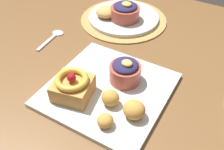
# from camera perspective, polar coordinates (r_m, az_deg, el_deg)

# --- Properties ---
(dining_table) EXTENTS (1.49, 0.99, 0.73)m
(dining_table) POSITION_cam_1_polar(r_m,az_deg,el_deg) (0.79, 2.69, -2.16)
(dining_table) COLOR brown
(dining_table) RESTS_ON ground_plane
(woven_placemat) EXTENTS (0.31, 0.31, 0.00)m
(woven_placemat) POSITION_cam_1_polar(r_m,az_deg,el_deg) (0.94, 2.61, 12.36)
(woven_placemat) COLOR #AD894C
(woven_placemat) RESTS_ON dining_table
(front_plate) EXTENTS (0.29, 0.29, 0.01)m
(front_plate) POSITION_cam_1_polar(r_m,az_deg,el_deg) (0.65, -0.89, -3.25)
(front_plate) COLOR silver
(front_plate) RESTS_ON dining_table
(cake_slice) EXTENTS (0.10, 0.10, 0.07)m
(cake_slice) POSITION_cam_1_polar(r_m,az_deg,el_deg) (0.61, -8.81, -2.49)
(cake_slice) COLOR #C68E47
(cake_slice) RESTS_ON front_plate
(berry_ramekin) EXTENTS (0.08, 0.08, 0.07)m
(berry_ramekin) POSITION_cam_1_polar(r_m,az_deg,el_deg) (0.65, 2.97, 0.82)
(berry_ramekin) COLOR #B24C3D
(berry_ramekin) RESTS_ON front_plate
(fritter_front) EXTENTS (0.04, 0.04, 0.04)m
(fritter_front) POSITION_cam_1_polar(r_m,az_deg,el_deg) (0.59, -0.36, -5.16)
(fritter_front) COLOR gold
(fritter_front) RESTS_ON front_plate
(fritter_middle) EXTENTS (0.04, 0.04, 0.03)m
(fritter_middle) POSITION_cam_1_polar(r_m,az_deg,el_deg) (0.56, -1.53, -10.20)
(fritter_middle) COLOR gold
(fritter_middle) RESTS_ON front_plate
(fritter_back) EXTENTS (0.05, 0.05, 0.04)m
(fritter_back) POSITION_cam_1_polar(r_m,az_deg,el_deg) (0.57, 4.98, -7.75)
(fritter_back) COLOR gold
(fritter_back) RESTS_ON front_plate
(back_plate) EXTENTS (0.25, 0.25, 0.01)m
(back_plate) POSITION_cam_1_polar(r_m,az_deg,el_deg) (0.93, 2.63, 12.81)
(back_plate) COLOR silver
(back_plate) RESTS_ON woven_placemat
(back_ramekin) EXTENTS (0.10, 0.10, 0.07)m
(back_ramekin) POSITION_cam_1_polar(r_m,az_deg,el_deg) (0.90, 2.96, 14.03)
(back_ramekin) COLOR #B24C3D
(back_ramekin) RESTS_ON back_plate
(back_pastry) EXTENTS (0.07, 0.07, 0.03)m
(back_pastry) POSITION_cam_1_polar(r_m,az_deg,el_deg) (0.92, -1.29, 13.99)
(back_pastry) COLOR tan
(back_pastry) RESTS_ON back_plate
(spoon) EXTENTS (0.04, 0.13, 0.00)m
(spoon) POSITION_cam_1_polar(r_m,az_deg,el_deg) (0.86, -13.04, 8.34)
(spoon) COLOR silver
(spoon) RESTS_ON dining_table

